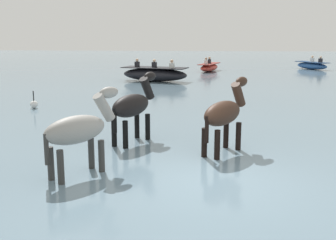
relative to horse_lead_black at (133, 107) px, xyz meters
name	(u,v)px	position (x,y,z in m)	size (l,w,h in m)	color
ground_plane	(211,193)	(1.98, -2.74, -1.22)	(120.00, 120.00, 0.00)	gray
water_surface	(206,103)	(1.98, 7.26, -1.08)	(90.00, 90.00, 0.29)	slate
horse_lead_black	(133,107)	(0.00, 0.00, 0.00)	(1.14, 1.84, 2.06)	black
horse_trailing_grey	(79,131)	(-0.67, -2.64, -0.03)	(1.39, 1.65, 2.00)	gray
horse_flank_dark_bay	(224,115)	(2.30, -0.81, -0.01)	(1.30, 1.74, 2.04)	#382319
boat_near_starboard	(209,67)	(2.37, 20.27, -0.64)	(1.80, 3.05, 1.04)	#BC382D
boat_near_port	(155,74)	(-0.90, 13.82, -0.52)	(4.13, 2.37, 1.28)	black
boat_far_inshore	(312,65)	(10.23, 22.54, -0.64)	(2.33, 2.84, 1.04)	#28518E
channel_buoy	(34,104)	(-4.51, 4.65, -0.78)	(0.29, 0.29, 0.66)	silver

